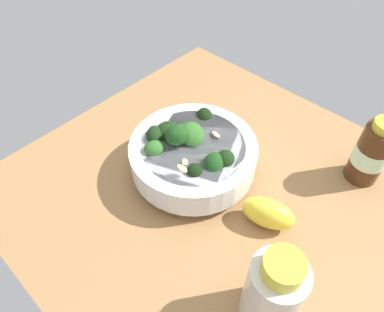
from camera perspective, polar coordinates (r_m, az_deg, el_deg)
The scene contains 5 objects.
ground_plane at distance 61.41cm, azimuth 2.92°, elevation -5.26°, with size 62.45×62.45×3.26cm, color #996D42.
bowl_of_broccoli at distance 58.42cm, azimuth -0.13°, elevation 0.25°, with size 21.34×21.34×10.92cm.
lemon_wedge at distance 54.59cm, azimuth 12.29°, elevation -9.26°, with size 8.21×4.13×4.99cm, color yellow.
bottle_tall at distance 63.71cm, azimuth 27.41°, elevation 0.43°, with size 5.53×5.53×12.50cm.
bottle_short at distance 44.93cm, azimuth 13.14°, elevation -20.80°, with size 6.78×6.78×13.94cm.
Camera 1 is at (29.01, 22.87, 47.42)cm, focal length 32.48 mm.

